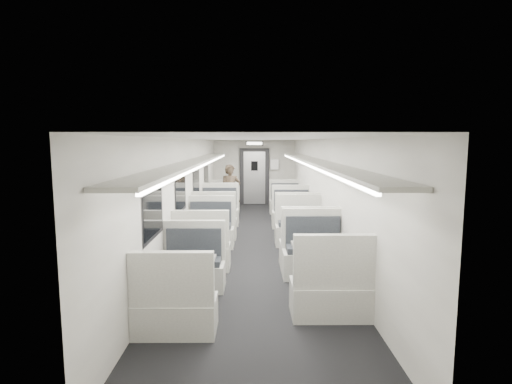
{
  "coord_description": "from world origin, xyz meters",
  "views": [
    {
      "loc": [
        -0.05,
        -8.88,
        2.33
      ],
      "look_at": [
        0.02,
        0.44,
        1.16
      ],
      "focal_mm": 28.0,
      "sensor_mm": 36.0,
      "label": 1
    }
  ],
  "objects_px": {
    "booth_left_a": "(223,205)",
    "booth_left_c": "(207,238)",
    "passenger": "(231,192)",
    "exit_sign": "(254,143)",
    "booth_right_a": "(287,206)",
    "booth_right_b": "(294,219)",
    "booth_right_c": "(304,236)",
    "booth_left_d": "(186,283)",
    "booth_left_b": "(217,216)",
    "booth_right_d": "(321,269)",
    "vestibule_door": "(254,177)"
  },
  "relations": [
    {
      "from": "booth_left_c",
      "to": "booth_right_c",
      "type": "relative_size",
      "value": 0.96
    },
    {
      "from": "vestibule_door",
      "to": "booth_left_d",
      "type": "bearing_deg",
      "value": -96.07
    },
    {
      "from": "booth_left_b",
      "to": "booth_right_b",
      "type": "bearing_deg",
      "value": -9.29
    },
    {
      "from": "exit_sign",
      "to": "passenger",
      "type": "bearing_deg",
      "value": -106.35
    },
    {
      "from": "booth_right_b",
      "to": "exit_sign",
      "type": "height_order",
      "value": "exit_sign"
    },
    {
      "from": "booth_left_b",
      "to": "booth_right_d",
      "type": "height_order",
      "value": "booth_left_b"
    },
    {
      "from": "booth_left_c",
      "to": "booth_left_d",
      "type": "relative_size",
      "value": 1.05
    },
    {
      "from": "vestibule_door",
      "to": "exit_sign",
      "type": "distance_m",
      "value": 1.33
    },
    {
      "from": "booth_right_a",
      "to": "booth_right_c",
      "type": "xyz_separation_m",
      "value": [
        0.0,
        -4.14,
        0.03
      ]
    },
    {
      "from": "booth_left_c",
      "to": "booth_right_b",
      "type": "xyz_separation_m",
      "value": [
        2.0,
        2.04,
        0.01
      ]
    },
    {
      "from": "booth_left_d",
      "to": "booth_right_d",
      "type": "distance_m",
      "value": 2.07
    },
    {
      "from": "booth_left_a",
      "to": "booth_left_c",
      "type": "bearing_deg",
      "value": -90.0
    },
    {
      "from": "booth_right_b",
      "to": "booth_left_a",
      "type": "bearing_deg",
      "value": 129.67
    },
    {
      "from": "booth_left_c",
      "to": "vestibule_door",
      "type": "height_order",
      "value": "vestibule_door"
    },
    {
      "from": "booth_left_d",
      "to": "passenger",
      "type": "relative_size",
      "value": 1.2
    },
    {
      "from": "booth_right_c",
      "to": "exit_sign",
      "type": "distance_m",
      "value": 6.59
    },
    {
      "from": "booth_right_d",
      "to": "passenger",
      "type": "height_order",
      "value": "passenger"
    },
    {
      "from": "booth_left_d",
      "to": "vestibule_door",
      "type": "distance_m",
      "value": 9.48
    },
    {
      "from": "booth_left_a",
      "to": "booth_left_d",
      "type": "bearing_deg",
      "value": -90.0
    },
    {
      "from": "booth_right_b",
      "to": "passenger",
      "type": "bearing_deg",
      "value": 132.94
    },
    {
      "from": "booth_right_b",
      "to": "booth_right_c",
      "type": "distance_m",
      "value": 1.91
    },
    {
      "from": "booth_right_a",
      "to": "booth_right_b",
      "type": "distance_m",
      "value": 2.23
    },
    {
      "from": "booth_left_b",
      "to": "booth_right_c",
      "type": "xyz_separation_m",
      "value": [
        2.0,
        -2.23,
        0.0
      ]
    },
    {
      "from": "passenger",
      "to": "exit_sign",
      "type": "bearing_deg",
      "value": 64.51
    },
    {
      "from": "booth_left_b",
      "to": "booth_left_c",
      "type": "distance_m",
      "value": 2.37
    },
    {
      "from": "booth_right_a",
      "to": "booth_right_c",
      "type": "distance_m",
      "value": 4.14
    },
    {
      "from": "booth_left_b",
      "to": "booth_right_a",
      "type": "relative_size",
      "value": 1.07
    },
    {
      "from": "booth_left_b",
      "to": "exit_sign",
      "type": "distance_m",
      "value": 4.54
    },
    {
      "from": "booth_left_b",
      "to": "booth_left_d",
      "type": "bearing_deg",
      "value": -90.0
    },
    {
      "from": "booth_right_a",
      "to": "booth_right_c",
      "type": "height_order",
      "value": "booth_right_c"
    },
    {
      "from": "passenger",
      "to": "exit_sign",
      "type": "height_order",
      "value": "exit_sign"
    },
    {
      "from": "exit_sign",
      "to": "booth_right_b",
      "type": "bearing_deg",
      "value": -77.0
    },
    {
      "from": "booth_left_c",
      "to": "booth_right_a",
      "type": "xyz_separation_m",
      "value": [
        2.0,
        4.27,
        -0.01
      ]
    },
    {
      "from": "booth_right_d",
      "to": "vestibule_door",
      "type": "height_order",
      "value": "vestibule_door"
    },
    {
      "from": "booth_right_b",
      "to": "booth_right_d",
      "type": "relative_size",
      "value": 0.98
    },
    {
      "from": "vestibule_door",
      "to": "booth_right_b",
      "type": "bearing_deg",
      "value": -78.28
    },
    {
      "from": "booth_left_b",
      "to": "vestibule_door",
      "type": "height_order",
      "value": "vestibule_door"
    },
    {
      "from": "booth_right_a",
      "to": "passenger",
      "type": "distance_m",
      "value": 1.83
    },
    {
      "from": "booth_left_d",
      "to": "booth_right_b",
      "type": "height_order",
      "value": "booth_right_b"
    },
    {
      "from": "booth_left_a",
      "to": "exit_sign",
      "type": "height_order",
      "value": "exit_sign"
    },
    {
      "from": "booth_right_d",
      "to": "booth_left_d",
      "type": "bearing_deg",
      "value": -165.19
    },
    {
      "from": "booth_left_a",
      "to": "booth_right_c",
      "type": "relative_size",
      "value": 0.91
    },
    {
      "from": "booth_left_c",
      "to": "booth_right_c",
      "type": "height_order",
      "value": "booth_right_c"
    },
    {
      "from": "booth_left_d",
      "to": "vestibule_door",
      "type": "xyz_separation_m",
      "value": [
        1.0,
        9.4,
        0.68
      ]
    },
    {
      "from": "vestibule_door",
      "to": "booth_right_a",
      "type": "bearing_deg",
      "value": -68.88
    },
    {
      "from": "booth_left_a",
      "to": "booth_right_b",
      "type": "height_order",
      "value": "booth_right_b"
    },
    {
      "from": "booth_left_c",
      "to": "booth_right_b",
      "type": "bearing_deg",
      "value": 45.57
    },
    {
      "from": "booth_right_b",
      "to": "booth_right_a",
      "type": "bearing_deg",
      "value": 90.0
    },
    {
      "from": "exit_sign",
      "to": "booth_right_c",
      "type": "bearing_deg",
      "value": -80.89
    },
    {
      "from": "booth_left_c",
      "to": "booth_left_d",
      "type": "bearing_deg",
      "value": -90.0
    }
  ]
}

